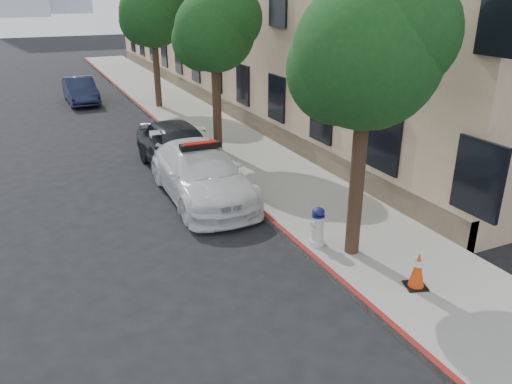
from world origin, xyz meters
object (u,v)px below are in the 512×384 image
object	(u,v)px
parked_car_far	(80,90)
traffic_cone	(418,270)
parked_car_mid	(179,147)
fire_hydrant	(318,227)
police_car	(201,173)

from	to	relation	value
parked_car_far	traffic_cone	distance (m)	21.02
parked_car_mid	traffic_cone	distance (m)	8.89
traffic_cone	parked_car_mid	bearing A→B (deg)	102.95
parked_car_far	parked_car_mid	bearing A→B (deg)	-84.20
parked_car_mid	fire_hydrant	world-z (taller)	parked_car_mid
parked_car_far	police_car	bearing A→B (deg)	-85.82
parked_car_mid	parked_car_far	distance (m)	12.15
parked_car_far	traffic_cone	world-z (taller)	parked_car_far
fire_hydrant	traffic_cone	size ratio (longest dim) A/B	1.20
police_car	parked_car_far	distance (m)	14.58
fire_hydrant	traffic_cone	distance (m)	2.38
parked_car_mid	fire_hydrant	xyz separation A→B (m)	(1.19, -6.42, -0.19)
parked_car_mid	parked_car_far	bearing A→B (deg)	94.77
police_car	traffic_cone	bearing A→B (deg)	-69.92
parked_car_mid	fire_hydrant	bearing A→B (deg)	-82.01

